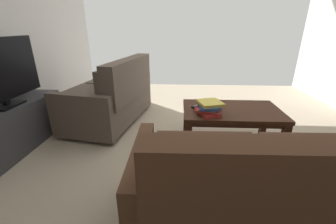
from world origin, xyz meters
TOP-DOWN VIEW (x-y plane):
  - ground_plane at (0.00, 0.00)m, footprint 4.83×5.31m
  - sofa_main at (-0.30, 1.30)m, footprint 1.78×0.83m
  - loveseat_near at (1.23, -0.47)m, footprint 1.05×1.54m
  - coffee_table at (-0.30, 0.13)m, footprint 1.07×0.65m
  - tv_stand at (2.10, 0.34)m, footprint 0.42×1.31m
  - book_stack at (-0.02, 0.28)m, footprint 0.30×0.33m
  - tv_remote at (0.08, 0.08)m, footprint 0.14×0.15m

SIDE VIEW (x-z plane):
  - ground_plane at x=0.00m, z-range -0.01..0.00m
  - tv_stand at x=2.10m, z-range 0.00..0.52m
  - sofa_main at x=-0.30m, z-range -0.05..0.79m
  - coffee_table at x=-0.30m, z-range 0.16..0.61m
  - loveseat_near at x=1.23m, z-range -0.07..0.84m
  - tv_remote at x=0.08m, z-range 0.45..0.47m
  - book_stack at x=-0.02m, z-range 0.45..0.58m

